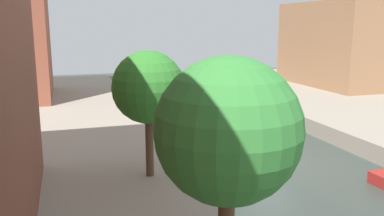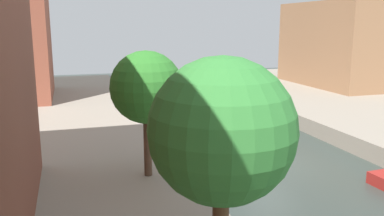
{
  "view_description": "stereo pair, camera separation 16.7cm",
  "coord_description": "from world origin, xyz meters",
  "px_view_note": "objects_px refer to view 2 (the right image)",
  "views": [
    {
      "loc": [
        -9.89,
        -17.72,
        6.99
      ],
      "look_at": [
        -1.38,
        9.23,
        1.16
      ],
      "focal_mm": 37.94,
      "sensor_mm": 36.0,
      "label": 1
    },
    {
      "loc": [
        -9.73,
        -17.77,
        6.99
      ],
      "look_at": [
        -1.38,
        9.23,
        1.16
      ],
      "focal_mm": 37.94,
      "sensor_mm": 36.0,
      "label": 2
    }
  ],
  "objects_px": {
    "street_tree_2": "(146,88)",
    "moored_boat_left_2": "(203,167)",
    "parked_car": "(253,79)",
    "moored_boat_left_4": "(148,106)",
    "street_tree_1": "(222,132)",
    "low_block_right": "(354,44)",
    "moored_boat_left_3": "(176,128)"
  },
  "relations": [
    {
      "from": "street_tree_1",
      "to": "parked_car",
      "type": "relative_size",
      "value": 1.23
    },
    {
      "from": "low_block_right",
      "to": "moored_boat_left_2",
      "type": "distance_m",
      "value": 28.19
    },
    {
      "from": "parked_car",
      "to": "street_tree_2",
      "type": "bearing_deg",
      "value": -124.87
    },
    {
      "from": "moored_boat_left_2",
      "to": "moored_boat_left_3",
      "type": "relative_size",
      "value": 0.94
    },
    {
      "from": "parked_car",
      "to": "moored_boat_left_3",
      "type": "relative_size",
      "value": 0.95
    },
    {
      "from": "low_block_right",
      "to": "moored_boat_left_4",
      "type": "distance_m",
      "value": 22.12
    },
    {
      "from": "low_block_right",
      "to": "parked_car",
      "type": "xyz_separation_m",
      "value": [
        -9.83,
        2.34,
        -3.43
      ]
    },
    {
      "from": "moored_boat_left_3",
      "to": "street_tree_2",
      "type": "bearing_deg",
      "value": -111.42
    },
    {
      "from": "moored_boat_left_2",
      "to": "moored_boat_left_4",
      "type": "distance_m",
      "value": 15.11
    },
    {
      "from": "street_tree_1",
      "to": "street_tree_2",
      "type": "distance_m",
      "value": 8.06
    },
    {
      "from": "moored_boat_left_4",
      "to": "moored_boat_left_3",
      "type": "bearing_deg",
      "value": -86.93
    },
    {
      "from": "parked_car",
      "to": "moored_boat_left_4",
      "type": "distance_m",
      "value": 12.57
    },
    {
      "from": "street_tree_2",
      "to": "moored_boat_left_2",
      "type": "relative_size",
      "value": 1.16
    },
    {
      "from": "low_block_right",
      "to": "moored_boat_left_3",
      "type": "distance_m",
      "value": 23.69
    },
    {
      "from": "low_block_right",
      "to": "parked_car",
      "type": "distance_m",
      "value": 10.67
    },
    {
      "from": "street_tree_1",
      "to": "parked_car",
      "type": "height_order",
      "value": "street_tree_1"
    },
    {
      "from": "street_tree_2",
      "to": "moored_boat_left_4",
      "type": "distance_m",
      "value": 17.89
    },
    {
      "from": "moored_boat_left_4",
      "to": "moored_boat_left_2",
      "type": "bearing_deg",
      "value": -91.11
    },
    {
      "from": "low_block_right",
      "to": "street_tree_1",
      "type": "bearing_deg",
      "value": -132.35
    },
    {
      "from": "low_block_right",
      "to": "moored_boat_left_2",
      "type": "relative_size",
      "value": 2.83
    },
    {
      "from": "parked_car",
      "to": "moored_boat_left_3",
      "type": "bearing_deg",
      "value": -133.16
    },
    {
      "from": "moored_boat_left_3",
      "to": "moored_boat_left_4",
      "type": "distance_m",
      "value": 7.56
    },
    {
      "from": "parked_car",
      "to": "moored_boat_left_3",
      "type": "xyz_separation_m",
      "value": [
        -11.27,
        -12.02,
        -1.29
      ]
    },
    {
      "from": "moored_boat_left_4",
      "to": "parked_car",
      "type": "bearing_deg",
      "value": 20.94
    },
    {
      "from": "street_tree_1",
      "to": "moored_boat_left_4",
      "type": "xyz_separation_m",
      "value": [
        3.33,
        25.12,
        -4.5
      ]
    },
    {
      "from": "parked_car",
      "to": "moored_boat_left_4",
      "type": "height_order",
      "value": "parked_car"
    },
    {
      "from": "moored_boat_left_4",
      "to": "street_tree_1",
      "type": "bearing_deg",
      "value": -97.55
    },
    {
      "from": "low_block_right",
      "to": "moored_boat_left_4",
      "type": "height_order",
      "value": "low_block_right"
    },
    {
      "from": "moored_boat_left_3",
      "to": "moored_boat_left_4",
      "type": "xyz_separation_m",
      "value": [
        -0.4,
        7.55,
        0.01
      ]
    },
    {
      "from": "street_tree_2",
      "to": "parked_car",
      "type": "xyz_separation_m",
      "value": [
        15.0,
        21.53,
        -2.93
      ]
    },
    {
      "from": "street_tree_1",
      "to": "moored_boat_left_2",
      "type": "distance_m",
      "value": 11.4
    },
    {
      "from": "moored_boat_left_2",
      "to": "moored_boat_left_3",
      "type": "distance_m",
      "value": 7.59
    }
  ]
}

